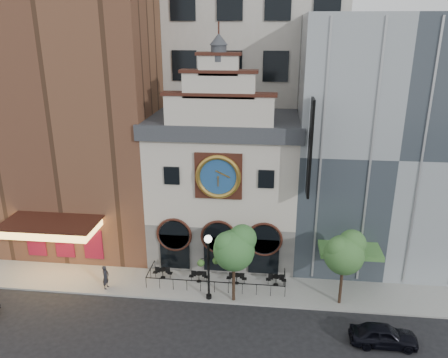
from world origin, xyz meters
The scene contains 16 objects.
ground centered at (0.00, 0.00, 0.00)m, with size 120.00×120.00×0.00m, color black.
sidewalk centered at (0.00, 2.50, 0.07)m, with size 44.00×5.00×0.15m, color gray.
clock_building centered at (0.00, 7.82, 6.69)m, with size 12.60×8.78×18.65m.
theater_building centered at (-13.00, 9.96, 12.60)m, with size 14.00×15.60×25.00m.
retail_building centered at (12.99, 9.99, 10.14)m, with size 14.00×14.40×20.00m.
office_tower centered at (0.00, 20.00, 20.00)m, with size 20.00×16.00×40.00m, color beige.
cafe_railing centered at (0.00, 2.50, 0.60)m, with size 10.60×2.60×0.90m, color black, non-canonical shape.
bistro_0 centered at (-4.39, 2.77, 0.61)m, with size 1.58×0.68×0.90m.
bistro_1 centered at (-1.41, 2.53, 0.61)m, with size 1.58×0.68×0.90m.
bistro_2 centered at (1.57, 2.61, 0.61)m, with size 1.58×0.68×0.90m.
bistro_3 centered at (4.63, 2.74, 0.61)m, with size 1.58×0.68×0.90m.
car_right centered at (11.41, -3.14, 0.72)m, with size 1.69×4.20×1.43m, color black.
pedestrian centered at (-8.35, 0.85, 1.10)m, with size 0.69×0.45×1.90m, color black.
lamppost centered at (-0.31, 0.40, 3.34)m, with size 1.55×0.98×5.16m.
tree_left centered at (1.58, 0.44, 4.47)m, with size 3.06×2.95×5.90m.
tree_right centered at (9.29, 0.97, 4.30)m, with size 2.94×2.83×5.66m.
Camera 1 is at (3.93, -27.01, 19.11)m, focal length 35.00 mm.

